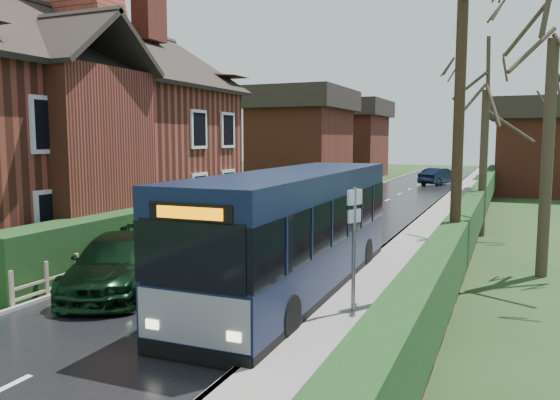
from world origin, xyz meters
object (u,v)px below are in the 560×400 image
at_px(bus, 296,232).
at_px(car_silver, 277,218).
at_px(brick_house, 70,124).
at_px(telegraph_pole, 458,138).
at_px(car_green, 117,264).
at_px(bus_stop_sign, 354,233).

bearing_deg(bus, car_silver, 115.66).
distance_m(brick_house, car_silver, 8.82).
distance_m(brick_house, telegraph_pole, 14.77).
height_order(car_green, telegraph_pole, telegraph_pole).
relative_size(car_silver, telegraph_pole, 0.52).
xyz_separation_m(bus, car_green, (-4.18, -1.68, -0.81)).
bearing_deg(bus_stop_sign, bus, 168.12).
xyz_separation_m(brick_house, car_green, (6.69, -5.56, -3.69)).
bearing_deg(bus_stop_sign, brick_house, -177.75).
xyz_separation_m(bus, telegraph_pole, (3.67, 1.29, 2.35)).
bearing_deg(telegraph_pole, car_green, -170.01).
bearing_deg(brick_house, bus_stop_sign, -22.48).
distance_m(car_silver, car_green, 9.00).
relative_size(bus, car_silver, 2.52).
height_order(brick_house, car_green, brick_house).
xyz_separation_m(car_silver, telegraph_pole, (7.30, -6.01, 3.17)).
relative_size(brick_house, telegraph_pole, 1.92).
bearing_deg(bus, brick_house, 159.57).
bearing_deg(bus_stop_sign, telegraph_pole, 80.85).
relative_size(brick_house, car_silver, 3.69).
relative_size(bus, telegraph_pole, 1.31).
bearing_deg(car_green, telegraph_pole, -3.99).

